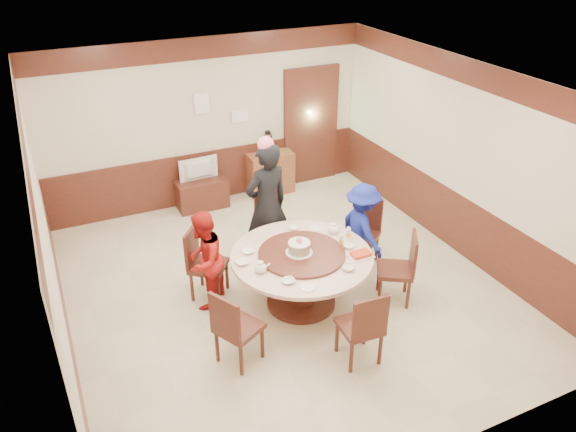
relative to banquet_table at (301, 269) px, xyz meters
name	(u,v)px	position (x,y,z in m)	size (l,w,h in m)	color
room	(284,218)	(-0.05, 0.42, 0.55)	(6.00, 6.04, 2.84)	beige
banquet_table	(301,269)	(0.00, 0.00, 0.00)	(1.78, 1.78, 0.78)	#4A2017
chair_0	(362,244)	(1.22, 0.51, -0.23)	(0.62, 0.62, 0.97)	#4A2017
chair_1	(274,236)	(0.17, 1.24, -0.23)	(0.49, 0.50, 0.97)	#4A2017
chair_2	(208,275)	(-1.03, 0.70, -0.23)	(0.62, 0.62, 0.97)	#4A2017
chair_3	(238,339)	(-1.10, -0.64, -0.23)	(0.60, 0.59, 0.97)	#4A2017
chair_4	(360,338)	(0.14, -1.20, -0.23)	(0.47, 0.48, 0.97)	#4A2017
chair_5	(395,280)	(1.15, -0.43, -0.23)	(0.61, 0.60, 0.97)	#4A2017
person_standing	(267,206)	(0.00, 1.09, 0.39)	(0.67, 0.44, 1.84)	black
person_red	(204,260)	(-1.10, 0.53, 0.13)	(0.64, 0.50, 1.32)	#B31A17
person_blue	(362,229)	(1.10, 0.36, 0.13)	(0.86, 0.49, 1.32)	navy
birthday_cake	(299,247)	(-0.03, 0.01, 0.32)	(0.34, 0.34, 0.22)	white
teapot_left	(260,268)	(-0.61, -0.14, 0.28)	(0.17, 0.15, 0.13)	white
teapot_right	(333,229)	(0.61, 0.30, 0.28)	(0.17, 0.15, 0.13)	white
bowl_0	(248,252)	(-0.59, 0.32, 0.23)	(0.14, 0.14, 0.04)	white
bowl_1	(348,268)	(0.36, -0.53, 0.24)	(0.15, 0.15, 0.05)	white
bowl_2	(288,281)	(-0.40, -0.46, 0.24)	(0.15, 0.15, 0.04)	white
bowl_3	(349,246)	(0.61, -0.11, 0.24)	(0.15, 0.15, 0.05)	white
bowl_4	(243,262)	(-0.74, 0.12, 0.24)	(0.17, 0.17, 0.04)	white
bowl_5	(294,228)	(0.18, 0.60, 0.24)	(0.14, 0.14, 0.04)	white
saucer_near	(307,287)	(-0.25, -0.65, 0.22)	(0.18, 0.18, 0.01)	white
saucer_far	(315,228)	(0.45, 0.50, 0.22)	(0.18, 0.18, 0.01)	white
shrimp_platter	(361,255)	(0.64, -0.35, 0.24)	(0.30, 0.20, 0.06)	white
bottle_0	(341,241)	(0.55, -0.03, 0.30)	(0.06, 0.06, 0.16)	white
bottle_1	(348,234)	(0.71, 0.08, 0.30)	(0.06, 0.06, 0.16)	white
tv_stand	(202,194)	(-0.34, 3.16, -0.28)	(0.85, 0.45, 0.50)	#4A2017
television	(200,170)	(-0.34, 3.16, 0.16)	(0.67, 0.09, 0.38)	gray
side_cabinet	(270,173)	(0.96, 3.19, -0.16)	(0.80, 0.40, 0.75)	brown
thermos	(268,144)	(0.92, 3.19, 0.41)	(0.15, 0.15, 0.38)	silver
notice_left	(202,104)	(-0.16, 3.36, 1.22)	(0.25, 0.00, 0.35)	white
notice_right	(240,116)	(0.49, 3.36, 0.92)	(0.30, 0.00, 0.22)	white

